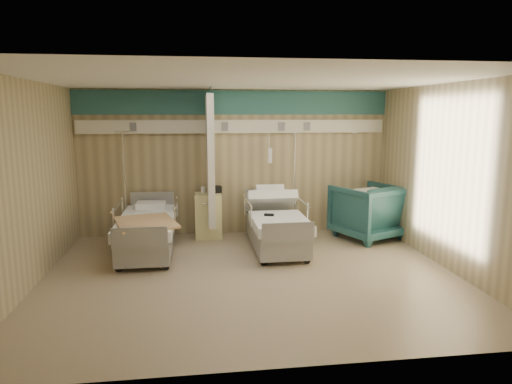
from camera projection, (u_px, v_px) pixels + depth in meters
ground at (251, 275)px, 6.70m from camera, size 6.00×5.00×0.00m
room_walls at (246, 147)px, 6.62m from camera, size 6.04×5.04×2.82m
bed_right at (276, 231)px, 7.99m from camera, size 1.00×2.16×0.63m
bed_left at (148, 235)px, 7.70m from camera, size 1.00×2.16×0.63m
bedside_cabinet at (208, 215)px, 8.70m from camera, size 0.50×0.48×0.85m
visitor_armchair at (368, 212)px, 8.61m from camera, size 1.46×1.48×1.04m
waffle_blanket at (372, 183)px, 8.49m from camera, size 0.83×0.80×0.07m
iv_stand_right at (294, 215)px, 8.84m from camera, size 0.36×0.36×2.00m
iv_stand_left at (126, 218)px, 8.54m from camera, size 0.36×0.36×2.04m
call_remote at (269, 215)px, 7.74m from camera, size 0.18×0.12×0.04m
tan_blanket at (146, 222)px, 7.20m from camera, size 1.13×1.28×0.04m
toiletry_bag at (214, 189)px, 8.70m from camera, size 0.28×0.23×0.13m
white_cup at (203, 190)px, 8.71m from camera, size 0.09×0.09×0.12m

